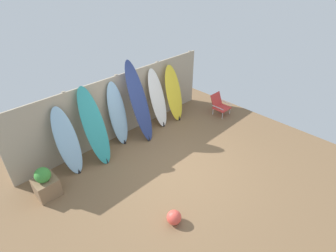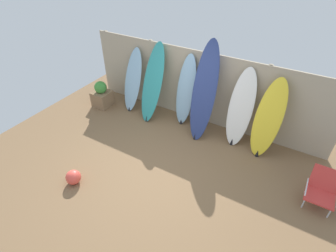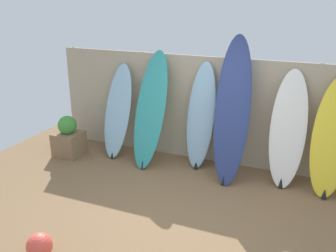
# 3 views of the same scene
# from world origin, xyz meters

# --- Properties ---
(ground) EXTENTS (7.68, 7.68, 0.00)m
(ground) POSITION_xyz_m (0.00, 0.00, 0.00)
(ground) COLOR brown
(fence_back) EXTENTS (6.08, 0.11, 1.80)m
(fence_back) POSITION_xyz_m (-0.00, 2.01, 0.90)
(fence_back) COLOR tan
(fence_back) RESTS_ON ground
(surfboard_skyblue_0) EXTENTS (0.52, 0.63, 1.61)m
(surfboard_skyblue_0) POSITION_xyz_m (-1.77, 1.63, 0.80)
(surfboard_skyblue_0) COLOR #8CB7D6
(surfboard_skyblue_0) RESTS_ON ground
(surfboard_teal_1) EXTENTS (0.56, 0.80, 1.88)m
(surfboard_teal_1) POSITION_xyz_m (-1.09, 1.54, 0.93)
(surfboard_teal_1) COLOR teal
(surfboard_teal_1) RESTS_ON ground
(surfboard_skyblue_2) EXTENTS (0.51, 0.47, 1.74)m
(surfboard_skyblue_2) POSITION_xyz_m (-0.28, 1.74, 0.86)
(surfboard_skyblue_2) COLOR #8CB7D6
(surfboard_skyblue_2) RESTS_ON ground
(surfboard_navy_3) EXTENTS (0.60, 0.81, 2.20)m
(surfboard_navy_3) POSITION_xyz_m (0.28, 1.51, 1.09)
(surfboard_navy_3) COLOR navy
(surfboard_navy_3) RESTS_ON ground
(surfboard_white_4) EXTENTS (0.54, 0.58, 1.72)m
(surfboard_white_4) POSITION_xyz_m (1.09, 1.67, 0.85)
(surfboard_white_4) COLOR white
(surfboard_white_4) RESTS_ON ground
(surfboard_yellow_5) EXTENTS (0.61, 0.65, 1.69)m
(surfboard_yellow_5) POSITION_xyz_m (1.70, 1.60, 0.84)
(surfboard_yellow_5) COLOR yellow
(surfboard_yellow_5) RESTS_ON ground
(beach_chair) EXTENTS (0.50, 0.56, 0.65)m
(beach_chair) POSITION_xyz_m (2.95, 0.73, 0.33)
(beach_chair) COLOR silver
(beach_chair) RESTS_ON ground
(planter_box) EXTENTS (0.46, 0.45, 0.73)m
(planter_box) POSITION_xyz_m (-2.57, 1.23, 0.31)
(planter_box) COLOR #846647
(planter_box) RESTS_ON ground
(beach_ball) EXTENTS (0.29, 0.29, 0.29)m
(beach_ball) POSITION_xyz_m (-1.16, -1.19, 0.14)
(beach_ball) COLOR #E54C3F
(beach_ball) RESTS_ON ground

